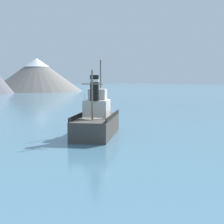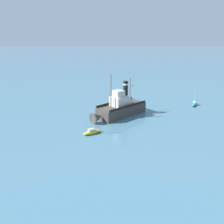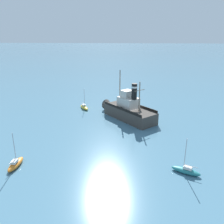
# 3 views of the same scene
# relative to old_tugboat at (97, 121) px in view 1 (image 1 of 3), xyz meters

# --- Properties ---
(ground_plane) EXTENTS (600.00, 600.00, 0.00)m
(ground_plane) POSITION_rel_old_tugboat_xyz_m (-1.63, -0.99, -1.83)
(ground_plane) COLOR #477289
(old_tugboat) EXTENTS (13.09, 11.99, 9.90)m
(old_tugboat) POSITION_rel_old_tugboat_xyz_m (0.00, 0.00, 0.00)
(old_tugboat) COLOR #423D38
(old_tugboat) RESTS_ON ground
(sailboat_yellow) EXTENTS (3.83, 2.89, 4.90)m
(sailboat_yellow) POSITION_rel_old_tugboat_xyz_m (5.75, 10.28, -1.40)
(sailboat_yellow) COLOR gold
(sailboat_yellow) RESTS_ON ground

